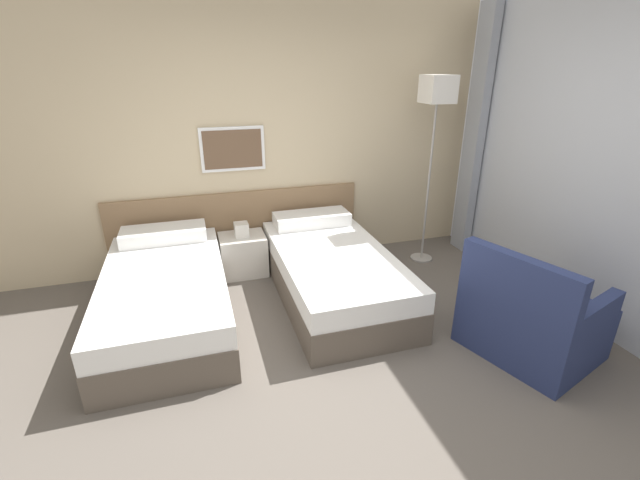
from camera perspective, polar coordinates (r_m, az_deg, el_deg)
ground_plane at (r=3.13m, az=3.88°, el=-18.78°), size 16.00×16.00×0.00m
wall_headboard at (r=4.58m, az=-6.19°, el=12.82°), size 10.00×0.10×2.70m
bed_near_door at (r=3.89m, az=-19.83°, el=-6.90°), size 0.99×1.93×0.59m
bed_near_window at (r=4.05m, az=1.67°, el=-4.25°), size 0.99×1.93×0.59m
nightstand at (r=4.54m, az=-10.20°, el=-1.79°), size 0.47×0.39×0.56m
floor_lamp at (r=4.59m, az=15.30°, el=17.31°), size 0.28×0.28×1.96m
armchair at (r=3.64m, az=26.27°, el=-9.51°), size 1.00×1.05×0.88m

